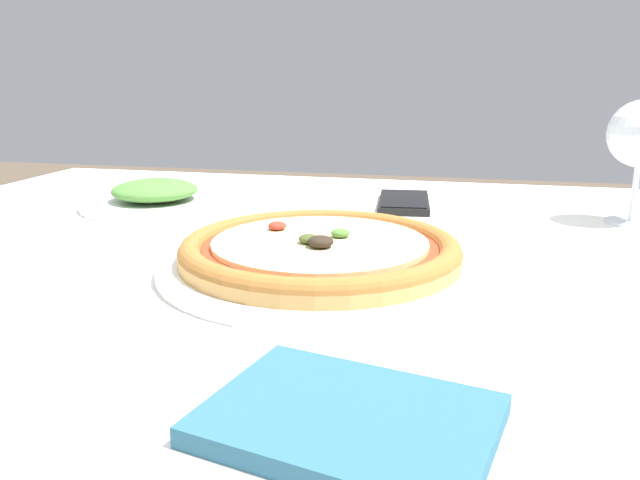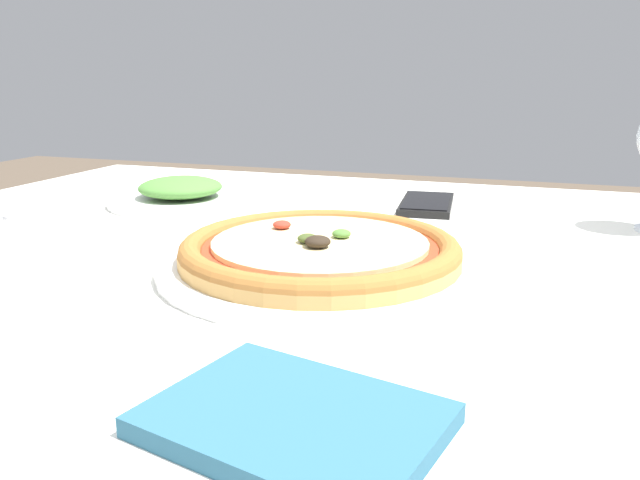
{
  "view_description": "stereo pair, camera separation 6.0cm",
  "coord_description": "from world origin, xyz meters",
  "px_view_note": "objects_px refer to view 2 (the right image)",
  "views": [
    {
      "loc": [
        0.16,
        -0.57,
        0.9
      ],
      "look_at": [
        0.04,
        -0.01,
        0.74
      ],
      "focal_mm": 35.0,
      "sensor_mm": 36.0,
      "label": 1
    },
    {
      "loc": [
        0.22,
        -0.55,
        0.9
      ],
      "look_at": [
        0.04,
        -0.01,
        0.74
      ],
      "focal_mm": 35.0,
      "sensor_mm": 36.0,
      "label": 2
    }
  ],
  "objects_px": {
    "pizza_plate": "(320,253)",
    "cell_phone": "(427,204)",
    "dining_table": "(290,340)",
    "side_plate": "(181,194)"
  },
  "relations": [
    {
      "from": "pizza_plate",
      "to": "dining_table",
      "type": "bearing_deg",
      "value": 168.32
    },
    {
      "from": "pizza_plate",
      "to": "cell_phone",
      "type": "height_order",
      "value": "pizza_plate"
    },
    {
      "from": "pizza_plate",
      "to": "cell_phone",
      "type": "distance_m",
      "value": 0.33
    },
    {
      "from": "dining_table",
      "to": "cell_phone",
      "type": "relative_size",
      "value": 7.96
    },
    {
      "from": "pizza_plate",
      "to": "cell_phone",
      "type": "xyz_separation_m",
      "value": [
        0.05,
        0.32,
        -0.01
      ]
    },
    {
      "from": "dining_table",
      "to": "cell_phone",
      "type": "bearing_deg",
      "value": 74.77
    },
    {
      "from": "dining_table",
      "to": "side_plate",
      "type": "relative_size",
      "value": 5.78
    },
    {
      "from": "cell_phone",
      "to": "dining_table",
      "type": "bearing_deg",
      "value": -105.23
    },
    {
      "from": "cell_phone",
      "to": "side_plate",
      "type": "bearing_deg",
      "value": -165.31
    },
    {
      "from": "cell_phone",
      "to": "side_plate",
      "type": "xyz_separation_m",
      "value": [
        -0.34,
        -0.09,
        0.01
      ]
    }
  ]
}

